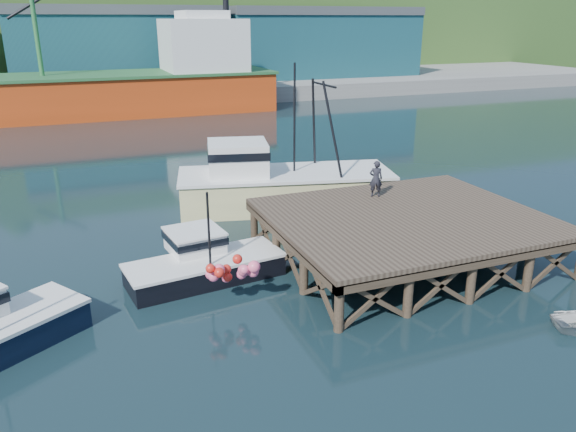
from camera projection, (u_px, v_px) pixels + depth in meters
ground at (294, 277)px, 24.17m from camera, size 300.00×300.00×0.00m
wharf at (408, 220)px, 25.28m from camera, size 12.00×10.00×2.62m
far_quay at (119, 85)px, 85.16m from camera, size 160.00×40.00×2.00m
warehouse_mid at (119, 49)px, 78.95m from camera, size 28.00×16.00×9.00m
warehouse_right at (313, 45)px, 89.43m from camera, size 30.00×16.00×9.00m
cargo_ship at (59, 87)px, 62.16m from camera, size 55.50×10.00×13.75m
hillside at (97, 16)px, 108.11m from camera, size 220.00×50.00×22.00m
boat_black at (203, 261)px, 23.88m from camera, size 6.85×5.71×4.08m
trawler at (281, 179)px, 32.61m from camera, size 12.99×7.12×8.24m
dockworker at (376, 179)px, 27.73m from camera, size 0.78×0.65×1.82m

